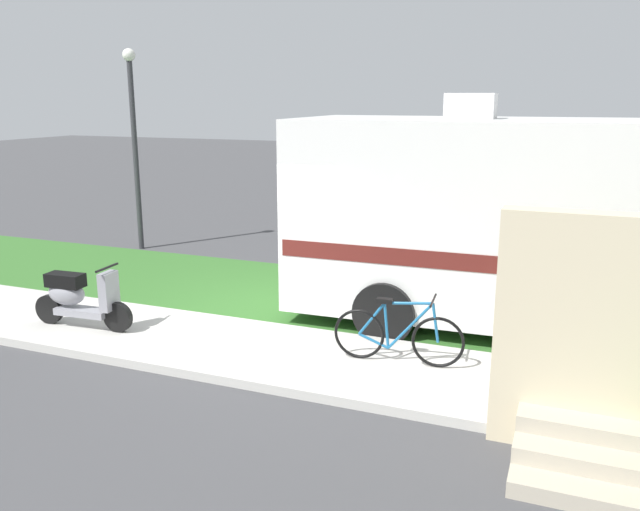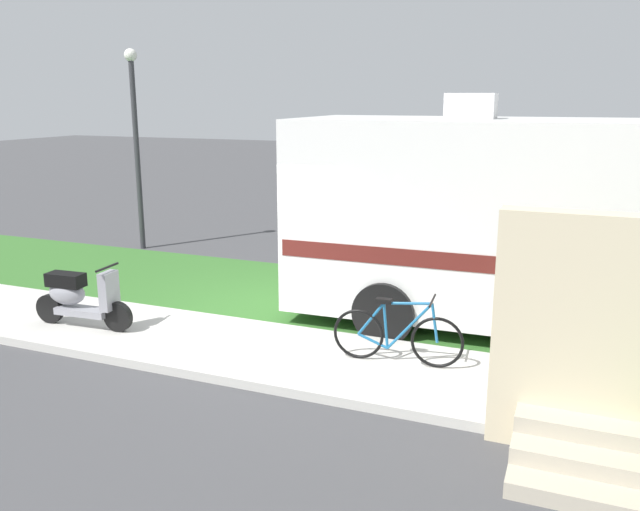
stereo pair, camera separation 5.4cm
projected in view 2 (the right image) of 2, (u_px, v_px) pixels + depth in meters
The scene contains 9 objects.
ground_plane at pixel (259, 323), 10.15m from camera, with size 80.00×80.00×0.00m, color #424244.
sidewalk at pixel (219, 346), 9.06m from camera, with size 24.00×2.00×0.12m.
grass_strip at pixel (298, 294), 11.49m from camera, with size 24.00×3.40×0.08m.
motorhome_rv at pixel (549, 218), 9.38m from camera, with size 7.29×2.93×3.63m.
scooter at pixel (78, 297), 9.55m from camera, with size 1.64×0.50×0.97m.
bicycle at pixel (397, 335), 8.24m from camera, with size 1.67×0.52×0.89m.
pickup_truck_far at pixel (636, 198), 16.24m from camera, with size 5.18×2.53×1.85m.
porch_steps at pixel (599, 366), 6.11m from camera, with size 2.00×1.26×2.40m.
street_lamp_post at pixel (136, 131), 14.55m from camera, with size 0.28×0.28×4.47m.
Camera 2 is at (4.50, -8.55, 3.42)m, focal length 36.50 mm.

